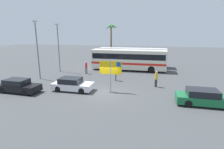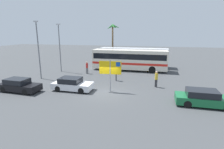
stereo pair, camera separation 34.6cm
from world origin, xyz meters
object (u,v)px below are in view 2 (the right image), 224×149
(bus_rear_coach, at_px, (133,56))
(ferry_sign, at_px, (111,69))
(car_white, at_px, (72,84))
(pedestrian_by_bus, at_px, (116,73))
(car_green, at_px, (204,98))
(car_black, at_px, (19,85))
(pedestrian_crossing_lot, at_px, (87,67))
(bus_front_coach, at_px, (129,59))
(pedestrian_near_sign, at_px, (156,78))

(bus_rear_coach, distance_m, ferry_sign, 13.79)
(car_white, xyz_separation_m, pedestrian_by_bus, (3.60, 4.63, 0.37))
(bus_rear_coach, xyz_separation_m, car_green, (7.70, -15.38, -1.15))
(car_black, bearing_deg, pedestrian_crossing_lot, 69.97)
(ferry_sign, height_order, car_black, ferry_sign)
(bus_rear_coach, distance_m, pedestrian_by_bus, 9.76)
(bus_front_coach, distance_m, car_black, 15.86)
(bus_front_coach, bearing_deg, car_green, -57.05)
(bus_front_coach, bearing_deg, pedestrian_crossing_lot, -145.99)
(car_white, bearing_deg, pedestrian_crossing_lot, 100.25)
(ferry_sign, bearing_deg, pedestrian_near_sign, 27.20)
(ferry_sign, distance_m, car_white, 4.33)
(car_green, bearing_deg, bus_rear_coach, 116.91)
(bus_front_coach, height_order, bus_rear_coach, same)
(pedestrian_near_sign, relative_size, pedestrian_crossing_lot, 1.02)
(car_green, xyz_separation_m, pedestrian_crossing_lot, (-13.49, 8.47, 0.40))
(car_green, distance_m, pedestrian_by_bus, 10.31)
(car_white, distance_m, pedestrian_by_bus, 5.88)
(pedestrian_near_sign, bearing_deg, bus_rear_coach, 61.16)
(car_black, bearing_deg, ferry_sign, 16.04)
(pedestrian_by_bus, bearing_deg, pedestrian_near_sign, -20.68)
(bus_front_coach, height_order, pedestrian_crossing_lot, bus_front_coach)
(pedestrian_near_sign, distance_m, pedestrian_by_bus, 5.02)
(car_green, distance_m, car_white, 12.24)
(bus_rear_coach, bearing_deg, pedestrian_crossing_lot, -129.95)
(car_green, bearing_deg, pedestrian_crossing_lot, 148.19)
(car_white, xyz_separation_m, pedestrian_near_sign, (8.38, 3.10, 0.43))
(car_white, bearing_deg, bus_front_coach, 69.36)
(car_green, xyz_separation_m, car_white, (-12.19, 1.07, -0.00))
(pedestrian_crossing_lot, bearing_deg, pedestrian_near_sign, -137.72)
(bus_front_coach, height_order, car_white, bus_front_coach)
(ferry_sign, relative_size, car_green, 0.70)
(bus_rear_coach, bearing_deg, bus_front_coach, -94.02)
(car_black, bearing_deg, car_green, 4.23)
(ferry_sign, xyz_separation_m, car_black, (-8.97, -2.19, -1.69))
(bus_rear_coach, xyz_separation_m, car_white, (-4.49, -14.32, -1.15))
(car_black, xyz_separation_m, pedestrian_near_sign, (13.40, 4.74, 0.43))
(ferry_sign, relative_size, pedestrian_by_bus, 1.88)
(car_green, height_order, car_white, same)
(car_black, height_order, car_green, same)
(car_black, height_order, pedestrian_crossing_lot, pedestrian_crossing_lot)
(bus_rear_coach, relative_size, car_green, 2.49)
(pedestrian_crossing_lot, bearing_deg, ferry_sign, -166.32)
(bus_front_coach, bearing_deg, ferry_sign, -91.71)
(bus_front_coach, xyz_separation_m, car_black, (-9.29, -12.80, -1.15))
(bus_rear_coach, height_order, car_black, bus_rear_coach)
(bus_front_coach, relative_size, car_black, 2.69)
(car_black, bearing_deg, bus_rear_coach, 61.53)
(bus_front_coach, distance_m, ferry_sign, 10.63)
(car_white, relative_size, pedestrian_crossing_lot, 2.33)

